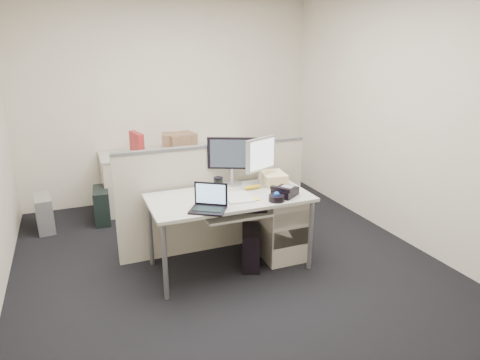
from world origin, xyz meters
name	(u,v)px	position (x,y,z in m)	size (l,w,h in m)	color
floor	(230,266)	(0.00, 0.00, -0.01)	(4.00, 4.50, 0.01)	black
wall_back	(171,101)	(0.00, 2.25, 1.35)	(4.00, 0.02, 2.70)	silver
wall_front	(415,226)	(0.00, -2.25, 1.35)	(4.00, 0.02, 2.70)	silver
wall_right	(406,117)	(2.00, 0.00, 1.35)	(0.02, 4.50, 2.70)	silver
desk	(229,203)	(0.00, 0.00, 0.66)	(1.50, 0.75, 0.73)	#BBBBB0
keyboard_tray	(236,214)	(0.00, -0.18, 0.62)	(0.62, 0.32, 0.02)	#BBBBB0
drawer_pedestal	(278,225)	(0.55, 0.05, 0.33)	(0.40, 0.55, 0.65)	beige
cubicle_partition	(214,199)	(0.00, 0.45, 0.55)	(2.00, 0.06, 1.10)	beige
back_counter	(180,177)	(0.00, 1.93, 0.36)	(2.00, 0.60, 0.72)	beige
monitor_main	(232,161)	(0.15, 0.32, 0.97)	(0.48, 0.19, 0.48)	black
monitor_small	(261,162)	(0.40, 0.18, 0.97)	(0.39, 0.20, 0.48)	#B7B7BC
laptop	(208,199)	(-0.30, -0.28, 0.84)	(0.29, 0.22, 0.22)	black
trackball	(277,198)	(0.35, -0.28, 0.76)	(0.15, 0.15, 0.06)	black
desk_phone	(285,192)	(0.49, -0.18, 0.77)	(0.23, 0.19, 0.07)	black
paper_stack	(238,197)	(0.06, -0.08, 0.74)	(0.23, 0.30, 0.01)	silver
sticky_pad	(255,199)	(0.18, -0.18, 0.74)	(0.07, 0.07, 0.01)	yellow
travel_mug	(218,188)	(-0.10, 0.02, 0.82)	(0.08, 0.08, 0.18)	black
banana	(253,187)	(0.28, 0.10, 0.75)	(0.20, 0.05, 0.04)	gold
cellphone	(207,191)	(-0.15, 0.20, 0.74)	(0.05, 0.10, 0.01)	black
manila_folders	(273,178)	(0.55, 0.20, 0.78)	(0.23, 0.29, 0.11)	#F8D89B
keyboard	(240,209)	(0.05, -0.14, 0.64)	(0.48, 0.17, 0.03)	black
pc_tower_desk	(251,247)	(0.20, -0.05, 0.19)	(0.16, 0.41, 0.38)	black
pc_tower_spare_dark	(102,205)	(-1.05, 1.63, 0.21)	(0.18, 0.44, 0.42)	black
pc_tower_spare_silver	(44,213)	(-1.70, 1.63, 0.21)	(0.18, 0.44, 0.41)	#B7B7BC
cardboard_box_left	(176,144)	(-0.05, 1.81, 0.85)	(0.36, 0.27, 0.27)	#875F41
cardboard_box_right	(180,143)	(0.00, 1.81, 0.85)	(0.37, 0.28, 0.26)	#875F41
red_binder	(137,145)	(-0.55, 1.83, 0.88)	(0.08, 0.34, 0.31)	#AD2727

